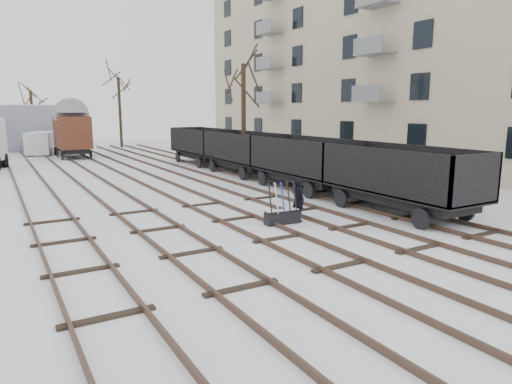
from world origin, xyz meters
The scene contains 15 objects.
ground centered at (0.00, 0.00, 0.00)m, with size 120.00×120.00×0.00m, color white.
tracks centered at (0.00, 13.67, 0.07)m, with size 13.90×52.00×0.16m.
apartment_block centered at (19.95, 14.00, 8.05)m, with size 10.12×45.00×16.10m.
shed_right centered at (-4.00, 40.00, 2.25)m, with size 7.00×6.00×4.50m.
ground_frame centered at (1.15, 1.59, 0.28)m, with size 1.33×0.52×1.49m.
worker centered at (1.90, 1.69, 0.80)m, with size 0.58×0.38×1.60m, color black.
freight_wagon_a centered at (6.00, 0.61, 1.01)m, with size 2.59×6.48×2.64m.
freight_wagon_b centered at (6.00, 7.01, 1.01)m, with size 2.59×6.48×2.64m.
freight_wagon_c centered at (6.00, 13.41, 1.01)m, with size 2.59×6.48×2.64m.
freight_wagon_d centered at (6.00, 19.81, 1.01)m, with size 2.59×6.48×2.64m.
box_van_wagon centered at (-1.66, 29.49, 2.24)m, with size 2.71×5.06×3.85m.
panel_van centered at (-3.65, 33.91, 1.05)m, with size 3.23×4.96×2.02m.
tree_near centered at (6.63, 14.50, 3.45)m, with size 0.30×0.30×6.91m, color black.
tree_far_left centered at (-3.67, 41.40, 2.97)m, with size 0.30×0.30×5.95m, color black.
tree_far_right centered at (4.55, 38.18, 3.68)m, with size 0.30×0.30×7.36m, color black.
Camera 1 is at (-7.69, -11.74, 4.08)m, focal length 32.00 mm.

